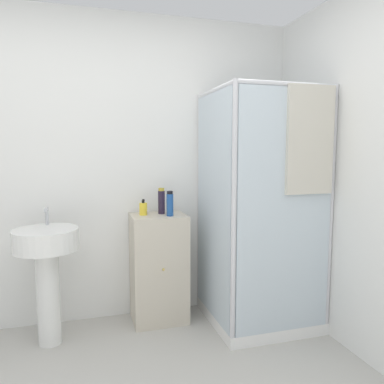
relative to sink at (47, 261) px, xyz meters
name	(u,v)px	position (x,y,z in m)	size (l,w,h in m)	color
wall_back	(95,169)	(0.36, 0.36, 0.63)	(6.40, 0.06, 2.50)	white
shower_enclosure	(259,258)	(1.59, -0.15, -0.07)	(0.81, 0.84, 1.87)	white
vanity_cabinet	(159,268)	(0.84, 0.15, -0.17)	(0.44, 0.37, 0.88)	beige
sink	(47,261)	(0.00, 0.00, 0.00)	(0.45, 0.45, 0.98)	white
soap_dispenser	(143,209)	(0.72, 0.17, 0.32)	(0.06, 0.06, 0.13)	yellow
shampoo_bottle_tall_black	(161,201)	(0.88, 0.19, 0.37)	(0.06, 0.06, 0.21)	#281E33
shampoo_bottle_blue	(170,204)	(0.92, 0.08, 0.36)	(0.05, 0.05, 0.20)	#1E4C93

